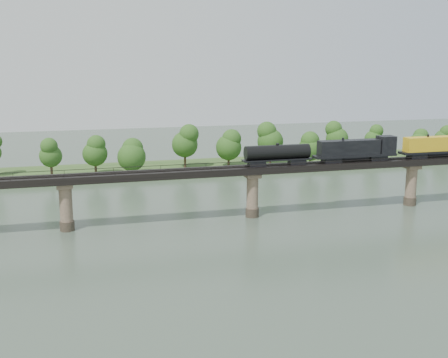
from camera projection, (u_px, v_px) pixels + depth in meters
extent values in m
plane|color=#364538|center=(305.00, 263.00, 97.42)|extent=(400.00, 400.00, 0.00)
cube|color=#2E4B1E|center=(199.00, 168.00, 177.56)|extent=(300.00, 24.00, 1.60)
cylinder|color=#473A2D|center=(67.00, 226.00, 115.52)|extent=(3.00, 3.00, 2.00)
cylinder|color=#8B705A|center=(66.00, 205.00, 114.57)|extent=(2.60, 2.60, 9.00)
cube|color=#8B705A|center=(65.00, 185.00, 113.73)|extent=(3.20, 3.20, 1.00)
cylinder|color=#473A2D|center=(252.00, 212.00, 125.55)|extent=(3.00, 3.00, 2.00)
cylinder|color=#8B705A|center=(252.00, 193.00, 124.60)|extent=(2.60, 2.60, 9.00)
cube|color=#8B705A|center=(253.00, 175.00, 123.76)|extent=(3.20, 3.20, 1.00)
cylinder|color=#473A2D|center=(410.00, 201.00, 135.58)|extent=(3.00, 3.00, 2.00)
cylinder|color=#8B705A|center=(411.00, 183.00, 134.63)|extent=(2.60, 2.60, 9.00)
cube|color=#8B705A|center=(412.00, 166.00, 133.79)|extent=(3.20, 3.20, 1.00)
cube|color=black|center=(253.00, 170.00, 123.50)|extent=(220.00, 5.00, 1.50)
cube|color=black|center=(254.00, 167.00, 122.61)|extent=(220.00, 0.12, 0.16)
cube|color=black|center=(252.00, 165.00, 124.03)|extent=(220.00, 0.12, 0.16)
cube|color=black|center=(256.00, 165.00, 120.92)|extent=(220.00, 0.10, 0.10)
cube|color=black|center=(249.00, 161.00, 125.46)|extent=(220.00, 0.10, 0.10)
cube|color=black|center=(256.00, 167.00, 121.00)|extent=(0.08, 0.08, 0.70)
cube|color=black|center=(249.00, 163.00, 125.53)|extent=(0.08, 0.08, 0.70)
cylinder|color=#382619|center=(52.00, 172.00, 157.67)|extent=(0.70, 0.70, 3.51)
sphere|color=#1F4814|center=(51.00, 156.00, 156.69)|extent=(6.31, 6.31, 6.31)
sphere|color=#1F4814|center=(50.00, 146.00, 156.07)|extent=(4.73, 4.73, 4.73)
cylinder|color=#382619|center=(96.00, 169.00, 163.13)|extent=(0.70, 0.70, 3.34)
sphere|color=#1F4814|center=(95.00, 154.00, 162.19)|extent=(7.18, 7.18, 7.18)
sphere|color=#1F4814|center=(95.00, 144.00, 161.60)|extent=(5.39, 5.39, 5.39)
cylinder|color=#382619|center=(132.00, 170.00, 163.21)|extent=(0.70, 0.70, 2.83)
sphere|color=#1F4814|center=(132.00, 157.00, 162.41)|extent=(8.26, 8.26, 8.26)
sphere|color=#1F4814|center=(131.00, 149.00, 161.92)|extent=(6.19, 6.19, 6.19)
cylinder|color=#382619|center=(185.00, 161.00, 173.51)|extent=(0.70, 0.70, 3.96)
sphere|color=#1F4814|center=(185.00, 144.00, 172.40)|extent=(8.07, 8.07, 8.07)
sphere|color=#1F4814|center=(185.00, 134.00, 171.70)|extent=(6.05, 6.05, 6.05)
cylinder|color=#382619|center=(229.00, 161.00, 175.54)|extent=(0.70, 0.70, 3.27)
sphere|color=#1F4814|center=(229.00, 147.00, 174.62)|extent=(8.03, 8.03, 8.03)
sphere|color=#1F4814|center=(229.00, 139.00, 174.05)|extent=(6.02, 6.02, 6.02)
cylinder|color=#382619|center=(270.00, 157.00, 180.12)|extent=(0.70, 0.70, 3.92)
sphere|color=#1F4814|center=(270.00, 141.00, 179.02)|extent=(8.29, 8.29, 8.29)
sphere|color=#1F4814|center=(270.00, 131.00, 178.33)|extent=(6.21, 6.21, 6.21)
cylinder|color=#382619|center=(310.00, 161.00, 176.38)|extent=(0.70, 0.70, 3.02)
sphere|color=#1F4814|center=(311.00, 148.00, 175.53)|extent=(7.74, 7.74, 7.74)
sphere|color=#1F4814|center=(311.00, 140.00, 175.00)|extent=(5.80, 5.80, 5.80)
cylinder|color=#382619|center=(336.00, 154.00, 187.81)|extent=(0.70, 0.70, 3.80)
sphere|color=#1F4814|center=(337.00, 139.00, 186.74)|extent=(7.47, 7.47, 7.47)
sphere|color=#1F4814|center=(337.00, 129.00, 186.07)|extent=(5.60, 5.60, 5.60)
cylinder|color=#382619|center=(373.00, 152.00, 191.50)|extent=(0.70, 0.70, 3.38)
sphere|color=#1F4814|center=(373.00, 139.00, 190.55)|extent=(6.23, 6.23, 6.23)
sphere|color=#1F4814|center=(374.00, 131.00, 189.95)|extent=(4.67, 4.67, 4.67)
cylinder|color=#382619|center=(418.00, 154.00, 189.49)|extent=(0.70, 0.70, 2.77)
sphere|color=#1F4814|center=(419.00, 143.00, 188.71)|extent=(7.04, 7.04, 7.04)
sphere|color=#1F4814|center=(420.00, 137.00, 188.23)|extent=(5.28, 5.28, 5.28)
cylinder|color=#382619|center=(443.00, 150.00, 197.70)|extent=(0.70, 0.70, 2.94)
sphere|color=#1F4814|center=(444.00, 139.00, 196.87)|extent=(6.73, 6.73, 6.73)
sphere|color=#1F4814|center=(444.00, 132.00, 196.35)|extent=(5.05, 5.05, 5.05)
cube|color=black|center=(417.00, 156.00, 133.50)|extent=(4.22, 2.53, 1.16)
cube|color=black|center=(438.00, 152.00, 134.80)|extent=(20.05, 3.17, 0.53)
cube|color=gold|center=(433.00, 144.00, 133.99)|extent=(14.77, 2.85, 3.38)
cylinder|color=black|center=(438.00, 154.00, 134.92)|extent=(6.33, 1.48, 1.48)
cube|color=black|center=(377.00, 158.00, 130.86)|extent=(4.22, 2.53, 1.16)
cube|color=black|center=(331.00, 160.00, 127.95)|extent=(4.22, 2.53, 1.16)
cube|color=black|center=(355.00, 156.00, 129.25)|extent=(20.05, 3.17, 0.53)
cube|color=black|center=(349.00, 147.00, 128.44)|extent=(14.77, 2.85, 3.38)
cube|color=black|center=(386.00, 144.00, 130.75)|extent=(3.80, 3.17, 4.01)
cylinder|color=black|center=(355.00, 158.00, 129.37)|extent=(6.33, 1.48, 1.48)
cube|color=black|center=(297.00, 162.00, 125.83)|extent=(3.69, 2.32, 1.16)
cube|color=black|center=(257.00, 164.00, 123.45)|extent=(3.69, 2.32, 1.16)
cube|color=black|center=(277.00, 159.00, 124.50)|extent=(15.83, 2.53, 0.32)
cylinder|color=black|center=(277.00, 152.00, 124.14)|extent=(14.77, 3.17, 3.17)
cylinder|color=black|center=(277.00, 144.00, 123.79)|extent=(0.74, 0.74, 0.53)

